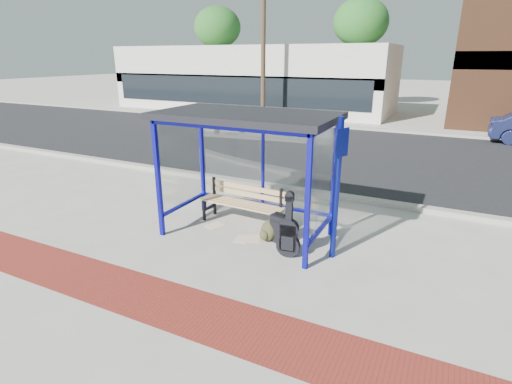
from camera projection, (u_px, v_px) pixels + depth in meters
The scene contains 19 objects.
ground at pixel (247, 234), 7.98m from camera, with size 120.00×120.00×0.00m, color #B2ADA0.
brick_paver_strip at pixel (163, 302), 5.77m from camera, with size 60.00×1.00×0.01m, color maroon.
curb_near at pixel (298, 190), 10.42m from camera, with size 60.00×0.25×0.12m, color gray.
street_asphalt at pixel (347, 152), 14.76m from camera, with size 60.00×10.00×0.00m, color black.
curb_far at pixel (373, 129), 19.07m from camera, with size 60.00×0.25×0.12m, color gray.
far_sidewalk at pixel (380, 125), 20.70m from camera, with size 60.00×4.00×0.01m, color #B2ADA0.
bus_shelter at pixel (247, 131), 7.37m from camera, with size 3.30×1.80×2.42m.
storefront_white at pixel (252, 78), 26.37m from camera, with size 18.00×6.04×4.00m.
tree_left at pixel (217, 28), 30.76m from camera, with size 3.60×3.60×7.03m.
tree_mid at pixel (361, 23), 26.14m from camera, with size 3.60×3.60×7.03m.
utility_pole_west at pixel (263, 41), 20.54m from camera, with size 1.60×0.24×8.00m.
bench at pixel (243, 202), 8.35m from camera, with size 1.87×0.55×0.87m.
guitar_bag at pixel (289, 235), 6.98m from camera, with size 0.43×0.17×1.14m.
suitcase at pixel (280, 229), 7.56m from camera, with size 0.39×0.31×0.60m.
backpack at pixel (268, 231), 7.65m from camera, with size 0.40×0.38×0.41m.
sign_post at pixel (338, 182), 6.63m from camera, with size 0.16×0.29×2.48m.
newspaper_a at pixel (215, 226), 8.38m from camera, with size 0.37×0.29×0.01m, color white.
newspaper_b at pixel (243, 239), 7.76m from camera, with size 0.36×0.29×0.01m, color white.
newspaper_c at pixel (252, 239), 7.78m from camera, with size 0.37×0.29×0.01m, color white.
Camera 1 is at (3.40, -6.44, 3.38)m, focal length 28.00 mm.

